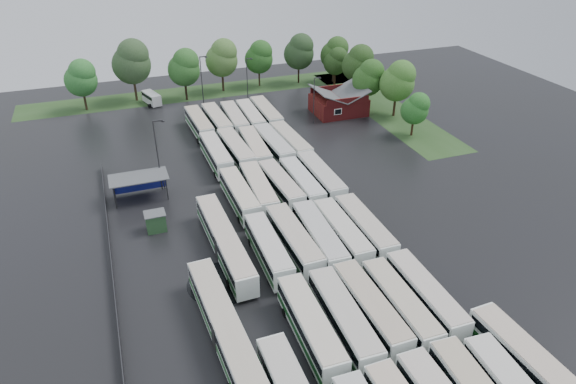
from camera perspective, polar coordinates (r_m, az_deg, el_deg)
name	(u,v)px	position (r m, az deg, el deg)	size (l,w,h in m)	color
ground	(306,259)	(62.76, 2.04, -7.47)	(160.00, 160.00, 0.00)	black
brick_building	(339,104)	(105.14, 5.64, 9.69)	(10.07, 8.60, 5.39)	maroon
wash_shed	(139,179)	(76.63, -16.27, 1.39)	(8.20, 4.20, 3.58)	#2D2D30
utility_hut	(156,221)	(69.30, -14.49, -3.18)	(2.70, 2.20, 2.62)	#254D27
grass_strip_north	(208,91)	(119.08, -8.86, 10.99)	(80.00, 10.00, 0.01)	#27461D
grass_strip_east	(382,107)	(110.27, 10.37, 9.29)	(10.00, 50.00, 0.01)	#27461D
west_fence	(111,255)	(65.88, -19.08, -6.68)	(0.10, 50.00, 1.20)	#2D2D30
bus_r1c0	(311,327)	(51.49, 2.52, -14.72)	(2.92, 12.81, 3.55)	white
bus_r1c1	(344,319)	(52.46, 6.19, -13.84)	(3.09, 12.96, 3.59)	white
bus_r1c2	(370,309)	(53.91, 9.13, -12.70)	(2.80, 12.65, 3.52)	white
bus_r1c3	(400,305)	(54.95, 12.33, -12.17)	(2.76, 12.41, 3.45)	white
bus_r1c4	(425,295)	(56.70, 15.00, -11.01)	(2.76, 12.47, 3.46)	white
bus_r2c0	(268,249)	(61.21, -2.19, -6.37)	(2.77, 12.32, 3.42)	white
bus_r2c1	(294,241)	(62.34, 0.66, -5.45)	(3.01, 13.08, 3.63)	white
bus_r2c2	(319,238)	(62.97, 3.48, -5.11)	(3.26, 13.13, 3.63)	white
bus_r2c3	(342,233)	(64.15, 6.01, -4.57)	(2.76, 12.62, 3.51)	white
bus_r2c4	(365,228)	(65.38, 8.52, -4.01)	(2.76, 12.68, 3.52)	white
bus_r3c0	(239,195)	(72.05, -5.42, -0.36)	(2.81, 12.38, 3.44)	white
bus_r3c1	(259,190)	(73.00, -3.27, 0.22)	(3.25, 12.82, 3.54)	white
bus_r3c2	(281,186)	(74.02, -0.80, 0.67)	(3.21, 12.42, 3.43)	white
bus_r3c3	(302,183)	(74.69, 1.53, 0.95)	(2.71, 12.37, 3.44)	white
bus_r3c4	(321,178)	(76.06, 3.65, 1.55)	(2.82, 12.97, 3.61)	white
bus_r4c0	(216,155)	(83.93, -7.99, 4.15)	(2.89, 12.72, 3.53)	white
bus_r4c1	(236,151)	(84.76, -5.80, 4.60)	(3.33, 13.13, 3.62)	white
bus_r4c2	(255,149)	(85.30, -3.71, 4.83)	(3.22, 12.81, 3.54)	white
bus_r4c3	(274,146)	(85.99, -1.62, 5.14)	(3.28, 13.11, 3.62)	white
bus_r4c4	(290,143)	(87.03, 0.27, 5.46)	(3.34, 13.04, 3.60)	white
bus_r5c0	(199,124)	(96.10, -9.83, 7.42)	(3.17, 12.69, 3.50)	white
bus_r5c1	(217,121)	(96.83, -7.89, 7.77)	(3.19, 12.83, 3.54)	white
bus_r5c2	(235,120)	(97.20, -5.96, 7.99)	(3.01, 12.80, 3.55)	white
bus_r5c3	(251,117)	(98.11, -4.18, 8.27)	(2.97, 12.61, 3.49)	white
bus_r5c4	(266,114)	(99.17, -2.43, 8.61)	(2.85, 13.02, 3.62)	white
artic_bus_west_b	(225,242)	(62.78, -7.06, -5.50)	(3.17, 18.83, 3.48)	white
artic_bus_west_c	(224,327)	(51.81, -7.10, -14.67)	(3.60, 18.88, 3.48)	white
minibus	(152,98)	(113.40, -14.92, 10.08)	(3.58, 5.91, 2.43)	silver
tree_north_0	(81,78)	(112.43, -21.99, 11.71)	(6.41, 6.41, 10.62)	#342518
tree_north_1	(132,61)	(114.26, -16.95, 13.73)	(7.97, 7.97, 13.21)	#372819
tree_north_2	(185,67)	(112.38, -11.42, 13.45)	(6.74, 6.74, 11.17)	black
tree_north_3	(222,58)	(116.75, -7.31, 14.60)	(7.09, 7.09, 11.75)	#332117
tree_north_4	(259,57)	(119.68, -3.19, 14.78)	(6.35, 6.35, 10.52)	#342717
tree_north_5	(300,51)	(121.59, 1.30, 15.36)	(6.93, 6.93, 11.47)	black
tree_north_6	(335,53)	(122.97, 5.27, 15.15)	(6.41, 6.41, 10.62)	#322516
tree_east_0	(416,108)	(95.72, 14.02, 9.02)	(4.94, 4.94, 8.19)	#341E11
tree_east_1	(398,81)	(103.64, 12.17, 12.01)	(6.80, 6.80, 11.26)	#372315
tree_east_2	(369,77)	(106.44, 9.00, 12.47)	(6.28, 6.28, 10.40)	black
tree_east_3	(359,63)	(114.10, 7.87, 14.02)	(6.77, 6.77, 11.22)	black
tree_east_4	(336,61)	(120.65, 5.39, 14.30)	(5.36, 5.36, 8.88)	black
lamp_post_ne	(315,97)	(98.57, 2.96, 10.48)	(1.39, 0.27, 9.05)	#2D2D30
lamp_post_nw	(158,150)	(76.57, -14.25, 4.52)	(1.69, 0.33, 10.98)	#2D2D30
lamp_post_back_w	(202,78)	(108.37, -9.52, 12.40)	(1.61, 0.31, 10.46)	#2D2D30
lamp_post_back_e	(248,76)	(110.85, -4.51, 12.68)	(1.40, 0.27, 9.09)	#2D2D30
puddle_0	(393,384)	(50.33, 11.55, -20.16)	(4.14, 4.14, 0.01)	black
puddle_2	(221,283)	(59.74, -7.41, -10.00)	(7.84, 7.84, 0.01)	black
puddle_3	(338,250)	(64.43, 5.55, -6.47)	(4.34, 4.34, 0.01)	black
puddle_4	(501,359)	(55.17, 22.63, -16.77)	(3.62, 3.62, 0.01)	black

